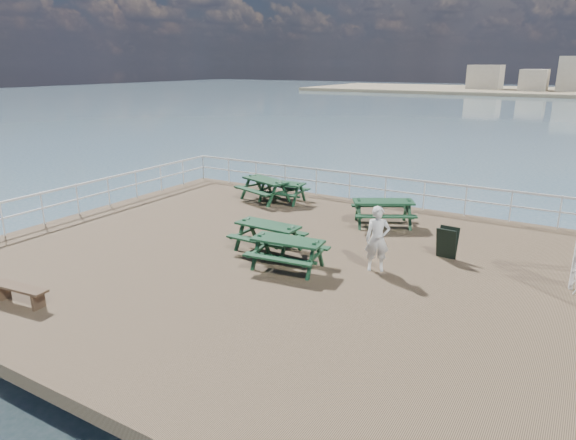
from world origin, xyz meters
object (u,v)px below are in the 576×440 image
at_px(picnic_table_d, 268,231).
at_px(picnic_table_e, 288,247).
at_px(picnic_table_a, 282,187).
at_px(picnic_table_c, 383,207).
at_px(picnic_table_b, 265,185).
at_px(flat_bench_near, 20,291).
at_px(person, 377,239).

relative_size(picnic_table_d, picnic_table_e, 0.94).
distance_m(picnic_table_a, picnic_table_c, 4.55).
bearing_deg(picnic_table_b, flat_bench_near, -70.04).
bearing_deg(person, flat_bench_near, -162.16).
bearing_deg(person, picnic_table_e, -179.07).
height_order(picnic_table_a, picnic_table_b, picnic_table_b).
xyz_separation_m(picnic_table_a, picnic_table_d, (2.51, -4.89, 0.03)).
bearing_deg(picnic_table_e, picnic_table_a, 116.43).
bearing_deg(picnic_table_d, picnic_table_c, 65.60).
xyz_separation_m(picnic_table_c, person, (1.25, -3.77, 0.24)).
distance_m(picnic_table_a, picnic_table_e, 6.81).
xyz_separation_m(picnic_table_b, picnic_table_c, (5.07, -0.68, -0.01)).
bearing_deg(picnic_table_a, flat_bench_near, -94.77).
height_order(picnic_table_c, flat_bench_near, picnic_table_c).
bearing_deg(picnic_table_c, picnic_table_b, 142.79).
bearing_deg(picnic_table_e, flat_bench_near, -135.88).
bearing_deg(picnic_table_e, person, 21.11).
height_order(picnic_table_b, person, person).
xyz_separation_m(picnic_table_c, picnic_table_e, (-0.79, -4.82, -0.03)).
xyz_separation_m(picnic_table_e, person, (2.04, 1.05, 0.27)).
bearing_deg(picnic_table_b, person, -16.55).
height_order(flat_bench_near, person, person).
relative_size(picnic_table_b, flat_bench_near, 1.59).
distance_m(picnic_table_e, person, 2.31).
height_order(picnic_table_a, flat_bench_near, picnic_table_a).
distance_m(picnic_table_b, picnic_table_c, 5.11).
relative_size(picnic_table_b, picnic_table_c, 0.97).
bearing_deg(person, picnic_table_a, 114.28).
bearing_deg(picnic_table_d, picnic_table_b, 125.63).
height_order(picnic_table_c, person, person).
bearing_deg(flat_bench_near, picnic_table_e, 44.31).
relative_size(picnic_table_c, picnic_table_e, 1.23).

